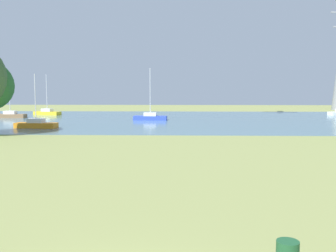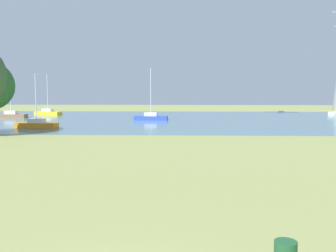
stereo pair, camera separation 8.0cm
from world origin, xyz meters
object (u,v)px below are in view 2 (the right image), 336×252
at_px(sailboat_brown, 11,115).
at_px(sailboat_orange, 37,124).
at_px(sailboat_yellow, 48,112).
at_px(sailboat_blue, 151,117).

relative_size(sailboat_brown, sailboat_orange, 0.96).
bearing_deg(sailboat_orange, sailboat_brown, 122.77).
height_order(sailboat_yellow, sailboat_orange, sailboat_yellow).
distance_m(sailboat_blue, sailboat_orange, 17.01).
bearing_deg(sailboat_orange, sailboat_yellow, 106.19).
bearing_deg(sailboat_yellow, sailboat_brown, -115.90).
relative_size(sailboat_blue, sailboat_orange, 1.20).
bearing_deg(sailboat_yellow, sailboat_orange, -73.81).
xyz_separation_m(sailboat_brown, sailboat_yellow, (3.39, 6.98, 0.01)).
height_order(sailboat_brown, sailboat_orange, sailboat_orange).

